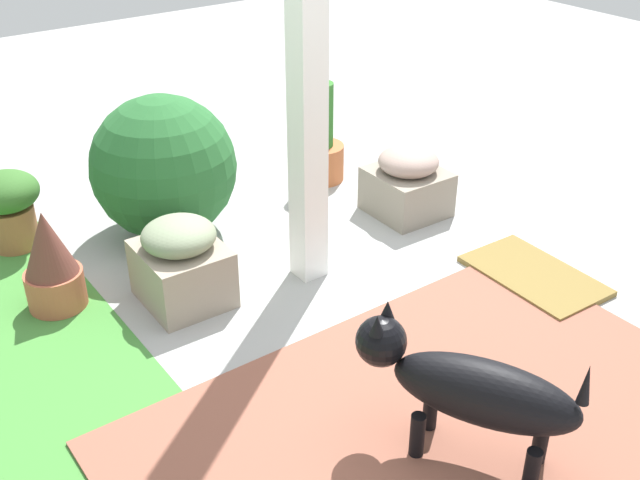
# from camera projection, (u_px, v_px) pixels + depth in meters

# --- Properties ---
(ground_plane) EXTENTS (12.00, 12.00, 0.00)m
(ground_plane) POSITION_uv_depth(u_px,v_px,m) (359.00, 303.00, 3.75)
(ground_plane) COLOR #A3A3A1
(brick_path) EXTENTS (1.80, 2.40, 0.02)m
(brick_path) POSITION_uv_depth(u_px,v_px,m) (462.00, 448.00, 2.89)
(brick_path) COLOR #8F5441
(brick_path) RESTS_ON ground
(porch_pillar) EXTENTS (0.14, 0.14, 2.24)m
(porch_pillar) POSITION_uv_depth(u_px,v_px,m) (307.00, 60.00, 3.44)
(porch_pillar) COLOR white
(porch_pillar) RESTS_ON ground
(stone_planter_nearest) EXTENTS (0.43, 0.41, 0.41)m
(stone_planter_nearest) POSITION_uv_depth(u_px,v_px,m) (407.00, 183.00, 4.49)
(stone_planter_nearest) COLOR gray
(stone_planter_nearest) RESTS_ON ground
(stone_planter_far) EXTENTS (0.44, 0.39, 0.44)m
(stone_planter_far) POSITION_uv_depth(u_px,v_px,m) (181.00, 263.00, 3.67)
(stone_planter_far) COLOR gray
(stone_planter_far) RESTS_ON ground
(round_shrub) EXTENTS (0.80, 0.80, 0.80)m
(round_shrub) POSITION_uv_depth(u_px,v_px,m) (164.00, 167.00, 4.18)
(round_shrub) COLOR #255E2B
(round_shrub) RESTS_ON ground
(terracotta_pot_broad) EXTENTS (0.35, 0.35, 0.44)m
(terracotta_pot_broad) POSITION_uv_depth(u_px,v_px,m) (8.00, 205.00, 4.11)
(terracotta_pot_broad) COLOR #9D5E3A
(terracotta_pot_broad) RESTS_ON ground
(terracotta_pot_tall) EXTENTS (0.31, 0.31, 0.64)m
(terracotta_pot_tall) POSITION_uv_depth(u_px,v_px,m) (320.00, 146.00, 4.88)
(terracotta_pot_tall) COLOR #B66136
(terracotta_pot_tall) RESTS_ON ground
(terracotta_pot_spiky) EXTENTS (0.28, 0.28, 0.51)m
(terracotta_pot_spiky) POSITION_uv_depth(u_px,v_px,m) (51.00, 263.00, 3.61)
(terracotta_pot_spiky) COLOR #B45A3F
(terracotta_pot_spiky) RESTS_ON ground
(dog) EXTENTS (0.79, 0.55, 0.57)m
(dog) POSITION_uv_depth(u_px,v_px,m) (468.00, 387.00, 2.71)
(dog) COLOR black
(dog) RESTS_ON ground
(doormat) EXTENTS (0.71, 0.44, 0.03)m
(doormat) POSITION_uv_depth(u_px,v_px,m) (534.00, 276.00, 3.94)
(doormat) COLOR olive
(doormat) RESTS_ON ground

